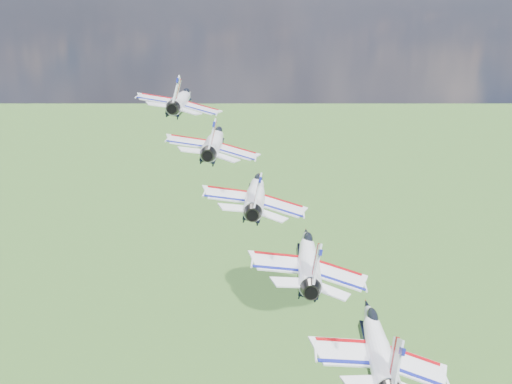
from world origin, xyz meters
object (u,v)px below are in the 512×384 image
(jet_2, at_px, (256,192))
(jet_3, at_px, (308,257))
(jet_1, at_px, (215,141))
(jet_0, at_px, (182,99))
(jet_4, at_px, (376,342))

(jet_2, xyz_separation_m, jet_3, (7.70, -7.85, -3.56))
(jet_2, bearing_deg, jet_1, 119.82)
(jet_0, distance_m, jet_3, 34.67)
(jet_0, relative_size, jet_3, 1.00)
(jet_1, relative_size, jet_3, 1.00)
(jet_0, relative_size, jet_4, 1.00)
(jet_1, height_order, jet_3, jet_1)
(jet_1, height_order, jet_4, jet_1)
(jet_1, relative_size, jet_4, 1.00)
(jet_2, xyz_separation_m, jet_4, (15.40, -15.70, -7.11))
(jet_3, bearing_deg, jet_0, 119.82)
(jet_1, xyz_separation_m, jet_3, (15.40, -15.70, -7.11))
(jet_3, height_order, jet_4, jet_3)
(jet_1, bearing_deg, jet_4, -60.18)
(jet_4, bearing_deg, jet_1, 119.82)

